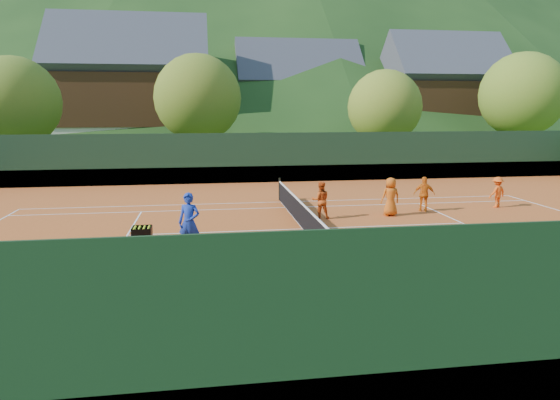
{
  "coord_description": "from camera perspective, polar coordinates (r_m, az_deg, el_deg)",
  "views": [
    {
      "loc": [
        -3.57,
        -17.88,
        4.51
      ],
      "look_at": [
        -0.88,
        0.0,
        1.15
      ],
      "focal_mm": 32.0,
      "sensor_mm": 36.0,
      "label": 1
    }
  ],
  "objects": [
    {
      "name": "student_a",
      "position": [
        20.44,
        4.66,
        -0.01
      ],
      "size": [
        0.78,
        0.62,
        1.53
      ],
      "primitive_type": "imported",
      "rotation": [
        0.0,
        0.0,
        3.08
      ],
      "color": "#D54A12",
      "rests_on": "clay_court"
    },
    {
      "name": "student_b",
      "position": [
        22.66,
        16.15,
        0.65
      ],
      "size": [
        0.97,
        0.64,
        1.53
      ],
      "primitive_type": "imported",
      "rotation": [
        0.0,
        0.0,
        2.81
      ],
      "color": "orange",
      "rests_on": "clay_court"
    },
    {
      "name": "tennis_ball_8",
      "position": [
        18.87,
        20.17,
        -3.79
      ],
      "size": [
        0.07,
        0.07,
        0.07
      ],
      "primitive_type": "sphere",
      "color": "#BEE025",
      "rests_on": "clay_court"
    },
    {
      "name": "tennis_ball_22",
      "position": [
        17.35,
        17.46,
        -4.85
      ],
      "size": [
        0.07,
        0.07,
        0.07
      ],
      "primitive_type": "sphere",
      "color": "#BEE025",
      "rests_on": "clay_court"
    },
    {
      "name": "tennis_ball_2",
      "position": [
        16.63,
        16.22,
        -5.45
      ],
      "size": [
        0.07,
        0.07,
        0.07
      ],
      "primitive_type": "sphere",
      "color": "#BEE025",
      "rests_on": "clay_court"
    },
    {
      "name": "ball_hopper",
      "position": [
        15.43,
        -15.49,
        -3.9
      ],
      "size": [
        0.57,
        0.57,
        1.0
      ],
      "color": "black",
      "rests_on": "clay_court"
    },
    {
      "name": "court_lines",
      "position": [
        18.78,
        2.66,
        -3.31
      ],
      "size": [
        23.83,
        11.03,
        0.0
      ],
      "color": "silver",
      "rests_on": "clay_court"
    },
    {
      "name": "chalet_left",
      "position": [
        48.32,
        -16.53,
        11.46
      ],
      "size": [
        13.8,
        9.93,
        12.92
      ],
      "color": "beige",
      "rests_on": "ground"
    },
    {
      "name": "tennis_net",
      "position": [
        18.66,
        2.68,
        -1.83
      ],
      "size": [
        0.1,
        12.07,
        1.1
      ],
      "color": "black",
      "rests_on": "clay_court"
    },
    {
      "name": "student_d",
      "position": [
        24.74,
        23.57,
        0.83
      ],
      "size": [
        1.02,
        0.78,
        1.4
      ],
      "primitive_type": "imported",
      "rotation": [
        0.0,
        0.0,
        3.46
      ],
      "color": "#FA5A16",
      "rests_on": "clay_court"
    },
    {
      "name": "tennis_ball_10",
      "position": [
        11.75,
        20.64,
        -12.48
      ],
      "size": [
        0.07,
        0.07,
        0.07
      ],
      "primitive_type": "sphere",
      "color": "#BEE025",
      "rests_on": "clay_court"
    },
    {
      "name": "tennis_ball_13",
      "position": [
        17.33,
        15.41,
        -4.77
      ],
      "size": [
        0.07,
        0.07,
        0.07
      ],
      "primitive_type": "sphere",
      "color": "#BEE025",
      "rests_on": "clay_court"
    },
    {
      "name": "tree_b",
      "position": [
        37.89,
        -9.38,
        11.43
      ],
      "size": [
        6.4,
        6.4,
        8.4
      ],
      "color": "#3C2418",
      "rests_on": "ground"
    },
    {
      "name": "tennis_ball_21",
      "position": [
        12.92,
        -24.12,
        -10.61
      ],
      "size": [
        0.07,
        0.07,
        0.07
      ],
      "primitive_type": "sphere",
      "color": "#BEE025",
      "rests_on": "clay_court"
    },
    {
      "name": "tennis_ball_14",
      "position": [
        11.24,
        -29.28,
        -14.26
      ],
      "size": [
        0.07,
        0.07,
        0.07
      ],
      "primitive_type": "sphere",
      "color": "#BEE025",
      "rests_on": "clay_court"
    },
    {
      "name": "coach",
      "position": [
        15.91,
        -10.34,
        -2.54
      ],
      "size": [
        0.79,
        0.64,
        1.88
      ],
      "primitive_type": "imported",
      "rotation": [
        0.0,
        0.0,
        -0.32
      ],
      "color": "#17309A",
      "rests_on": "clay_court"
    },
    {
      "name": "perimeter_fence",
      "position": [
        18.52,
        2.7,
        0.43
      ],
      "size": [
        40.4,
        24.24,
        3.0
      ],
      "color": "#16311D",
      "rests_on": "clay_court"
    },
    {
      "name": "tree_c",
      "position": [
        39.3,
        11.85,
        10.36
      ],
      "size": [
        5.6,
        5.6,
        7.35
      ],
      "color": "#3E2A18",
      "rests_on": "ground"
    },
    {
      "name": "tennis_ball_23",
      "position": [
        18.82,
        15.5,
        -3.56
      ],
      "size": [
        0.07,
        0.07,
        0.07
      ],
      "primitive_type": "sphere",
      "color": "#BEE025",
      "rests_on": "clay_court"
    },
    {
      "name": "tennis_ball_1",
      "position": [
        16.62,
        19.73,
        -5.66
      ],
      "size": [
        0.07,
        0.07,
        0.07
      ],
      "primitive_type": "sphere",
      "color": "#BEE025",
      "rests_on": "clay_court"
    },
    {
      "name": "student_c",
      "position": [
        21.39,
        12.52,
        0.37
      ],
      "size": [
        0.82,
        0.56,
        1.62
      ],
      "primitive_type": "imported",
      "rotation": [
        0.0,
        0.0,
        3.2
      ],
      "color": "#CD5712",
      "rests_on": "clay_court"
    },
    {
      "name": "chalet_right",
      "position": [
        53.37,
        18.0,
        10.84
      ],
      "size": [
        11.5,
        8.82,
        11.91
      ],
      "color": "beige",
      "rests_on": "ground"
    },
    {
      "name": "tennis_ball_0",
      "position": [
        12.88,
        19.86,
        -10.38
      ],
      "size": [
        0.07,
        0.07,
        0.07
      ],
      "primitive_type": "sphere",
      "color": "#BEE025",
      "rests_on": "clay_court"
    },
    {
      "name": "tennis_ball_24",
      "position": [
        13.84,
        2.87,
        -8.28
      ],
      "size": [
        0.07,
        0.07,
        0.07
      ],
      "primitive_type": "sphere",
      "color": "#BEE025",
      "rests_on": "clay_court"
    },
    {
      "name": "tennis_ball_7",
      "position": [
        10.5,
        4.33,
        -14.62
      ],
      "size": [
        0.07,
        0.07,
        0.07
      ],
      "primitive_type": "sphere",
      "color": "#BEE025",
      "rests_on": "clay_court"
    },
    {
      "name": "tennis_ball_12",
      "position": [
        12.22,
        -9.13,
        -11.01
      ],
      "size": [
        0.07,
        0.07,
        0.07
      ],
      "primitive_type": "sphere",
      "color": "#BEE025",
      "rests_on": "clay_court"
    },
    {
      "name": "tennis_ball_4",
      "position": [
        10.81,
        -18.28,
        -14.39
      ],
      "size": [
        0.07,
        0.07,
        0.07
      ],
      "primitive_type": "sphere",
      "color": "#BEE025",
      "rests_on": "clay_court"
    },
    {
      "name": "tree_d",
      "position": [
        45.71,
        25.96,
        10.76
      ],
      "size": [
        6.8,
        6.8,
        8.93
      ],
      "color": "#3E2718",
      "rests_on": "ground"
    },
    {
      "name": "tennis_ball_6",
      "position": [
        11.52,
        -13.07,
        -12.52
      ],
      "size": [
        0.07,
        0.07,
        0.07
      ],
      "primitive_type": "sphere",
      "color": "#BEE025",
      "rests_on": "clay_court"
    },
    {
      "name": "tennis_ball_20",
      "position": [
        16.77,
        27.29,
        -6.1
      ],
      "size": [
        0.07,
        0.07,
        0.07
      ],
      "primitive_type": "sphere",
      "color": "#BEE025",
      "rests_on": "clay_court"
    },
    {
      "name": "tennis_ball_3",
      "position": [
        16.96,
        26.22,
        -5.82
      ],
      "size": [
        0.07,
        0.07,
        0.07
      ],
      "primitive_type": "sphere",
      "color": "#BEE025",
      "rests_on": "clay_court"
    },
    {
      "name": "tennis_ball_19",
      "position": [
        14.26,
        -22.65,
        -8.53
      ],
      "size": [
        0.07,
        0.07,
        0.07
      ],
      "primitive_type": "sphere",
      "color": "#BEE025",
      "rests_on": "clay_court"
    },
    {
      "name": "tennis_ball_18",
      "position": [
        12.23,
        -7.72,
        -10.94
      ],
      "size": [
        0.07,
        0.07,
        0.07
      ],
      "primitive_type": "sphere",
      "color": "#BEE025",
      "rests_on": "clay_court"
    },
    {
      "name": "tennis_ball_16",
      "position": [
        13.99,
        12.91,
        -8.32
      ],
      "size": [
        0.07,
        0.07,
        0.07
      ],
      "primitive_type": "sphere",
      "color": "#BEE025",
      "rests_on": "clay_court"
    },
    {
      "name": "ground",
      "position": [
        18.78,
        2.66,
        -3.38
      ],
      "size": [
        400.0,
        400.0,
        0.0
      ],
      "primitive_type": "plane",
      "color": "#2D4B17",
      "rests_on": "ground"
    },
    {
      "name": "clay_court",
      "position": [
        18.78,
        2.66,
        -3.35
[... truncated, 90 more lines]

